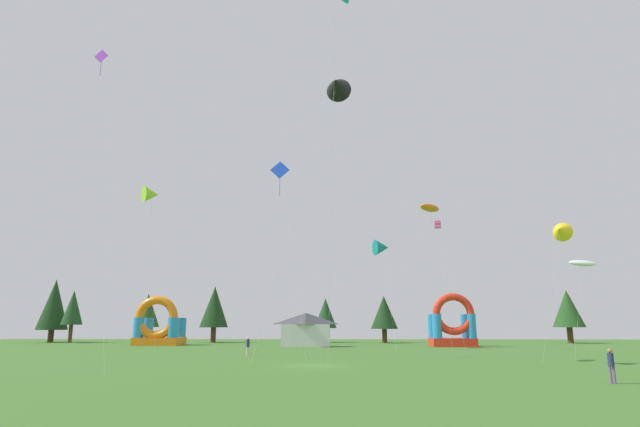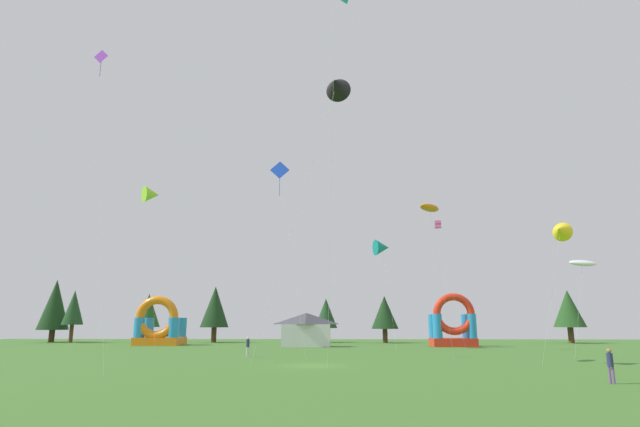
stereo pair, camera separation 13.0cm
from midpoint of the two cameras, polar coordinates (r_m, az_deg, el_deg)
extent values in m
plane|color=#3D6B28|center=(37.71, -0.62, -16.42)|extent=(120.00, 120.00, 0.00)
pyramid|color=purple|center=(45.52, -22.83, 15.51)|extent=(0.87, 0.32, 0.86)
cylinder|color=purple|center=(45.13, -22.95, 14.66)|extent=(0.04, 0.04, 1.56)
cylinder|color=silver|center=(37.77, -22.77, 2.27)|extent=(5.06, 6.31, 23.23)
cube|color=#EA599E|center=(62.33, 12.93, -1.38)|extent=(0.86, 0.86, 0.37)
cube|color=#EA599E|center=(62.41, 12.92, -0.98)|extent=(0.86, 0.86, 0.37)
cylinder|color=silver|center=(61.51, 14.34, -7.68)|extent=(2.34, 0.43, 14.27)
cone|color=black|center=(41.84, 1.92, 13.94)|extent=(2.29, 2.17, 2.04)
cylinder|color=silver|center=(39.10, -2.65, -0.64)|extent=(6.40, 1.16, 21.21)
cone|color=yellow|center=(42.37, 25.07, -1.69)|extent=(1.97, 1.96, 1.52)
cylinder|color=silver|center=(42.09, 24.24, -8.34)|extent=(1.75, 1.22, 9.67)
cylinder|color=silver|center=(34.56, 1.37, 4.03)|extent=(0.71, 4.61, 24.91)
pyramid|color=blue|center=(48.18, -4.36, 4.58)|extent=(1.31, 0.51, 1.31)
cylinder|color=blue|center=(47.78, -4.39, 3.30)|extent=(0.04, 0.04, 2.31)
cylinder|color=silver|center=(45.04, -3.02, -5.08)|extent=(2.68, 2.54, 16.64)
ellipsoid|color=white|center=(49.68, 27.04, -4.89)|extent=(2.53, 1.29, 0.86)
cylinder|color=silver|center=(49.02, 26.69, -9.51)|extent=(1.58, 0.22, 7.93)
ellipsoid|color=orange|center=(43.75, 12.07, 0.62)|extent=(2.47, 2.71, 0.71)
cylinder|color=silver|center=(44.17, 13.36, -7.49)|extent=(1.89, 2.33, 12.26)
cone|color=#0C7F7A|center=(64.56, 6.91, -3.75)|extent=(2.37, 2.45, 2.06)
cylinder|color=silver|center=(62.33, 7.68, -9.01)|extent=(1.07, 3.45, 12.06)
cone|color=#8CD826|center=(72.58, -18.02, 2.01)|extent=(3.04, 3.06, 2.34)
cylinder|color=silver|center=(68.55, -17.86, -5.59)|extent=(3.17, 4.01, 19.72)
cylinder|color=#724C8C|center=(30.41, 29.73, -15.22)|extent=(0.16, 0.16, 0.82)
cylinder|color=#724C8C|center=(30.40, 29.42, -15.25)|extent=(0.16, 0.16, 0.82)
cylinder|color=navy|center=(30.36, 29.43, -13.86)|extent=(0.38, 0.38, 0.65)
sphere|color=#9E704C|center=(30.33, 29.34, -13.05)|extent=(0.22, 0.22, 0.22)
cylinder|color=silver|center=(48.18, -7.80, -14.86)|extent=(0.15, 0.15, 0.82)
cylinder|color=silver|center=(48.16, -8.00, -14.85)|extent=(0.15, 0.15, 0.82)
cylinder|color=navy|center=(48.14, -7.87, -13.98)|extent=(0.36, 0.36, 0.65)
sphere|color=beige|center=(48.12, -7.86, -13.46)|extent=(0.22, 0.22, 0.22)
cube|color=orange|center=(75.18, -17.18, -13.29)|extent=(6.00, 4.92, 1.02)
cylinder|color=#268CD8|center=(74.25, -19.26, -11.78)|extent=(1.38, 1.38, 2.60)
cylinder|color=#268CD8|center=(72.74, -15.79, -12.00)|extent=(1.38, 1.38, 2.60)
cylinder|color=#268CD8|center=(77.57, -18.31, -11.82)|extent=(1.38, 1.38, 2.60)
cylinder|color=#268CD8|center=(76.13, -14.97, -12.03)|extent=(1.38, 1.38, 2.60)
torus|color=orange|center=(73.47, -17.48, -10.88)|extent=(5.72, 1.10, 5.72)
cube|color=red|center=(69.96, 14.48, -13.57)|extent=(5.46, 4.18, 1.03)
cylinder|color=#268CD8|center=(68.02, 12.86, -12.01)|extent=(1.17, 1.17, 3.00)
cylinder|color=#268CD8|center=(68.94, 16.44, -11.82)|extent=(1.17, 1.17, 3.00)
cylinder|color=#268CD8|center=(70.98, 12.41, -12.01)|extent=(1.17, 1.17, 3.00)
cylinder|color=#268CD8|center=(71.86, 15.84, -11.84)|extent=(1.17, 1.17, 3.00)
torus|color=red|center=(68.46, 14.60, -10.66)|extent=(5.22, 0.94, 5.22)
cube|color=silver|center=(67.00, -1.47, -13.28)|extent=(6.01, 3.51, 2.76)
pyramid|color=#3F3F47|center=(66.99, -1.46, -11.50)|extent=(6.01, 3.51, 1.41)
cylinder|color=#4C331E|center=(92.34, -27.43, -11.89)|extent=(0.84, 0.84, 1.88)
cone|color=#193819|center=(92.36, -27.14, -8.91)|extent=(4.69, 4.69, 7.78)
cylinder|color=#4C331E|center=(88.66, -25.70, -11.84)|extent=(0.57, 0.57, 2.67)
cone|color=#1E4221|center=(88.67, -25.47, -9.32)|extent=(3.14, 3.14, 5.18)
cylinder|color=#4C331E|center=(88.09, -18.51, -12.52)|extent=(0.69, 0.69, 2.30)
cone|color=#234C1E|center=(88.09, -18.35, -10.09)|extent=(3.83, 3.83, 5.19)
cylinder|color=#4C331E|center=(83.00, -11.58, -12.97)|extent=(0.79, 0.79, 2.26)
cone|color=#193819|center=(83.02, -11.46, -10.03)|extent=(4.37, 4.37, 6.25)
cylinder|color=#4C331E|center=(81.55, 0.71, -13.26)|extent=(0.63, 0.63, 2.16)
cone|color=#1E4221|center=(81.54, 0.70, -10.92)|extent=(3.48, 3.48, 4.51)
cylinder|color=#4C331E|center=(80.24, 7.24, -13.23)|extent=(0.73, 0.73, 2.06)
cone|color=#193819|center=(80.24, 7.17, -10.75)|extent=(4.06, 4.06, 4.90)
cylinder|color=#4C331E|center=(86.92, 25.97, -11.96)|extent=(0.82, 0.82, 2.30)
cone|color=#234C1E|center=(86.93, 25.73, -9.40)|extent=(4.58, 4.58, 5.48)
camera|label=1|loc=(0.06, -89.93, -0.02)|focal=29.04mm
camera|label=2|loc=(0.06, 90.07, 0.02)|focal=29.04mm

